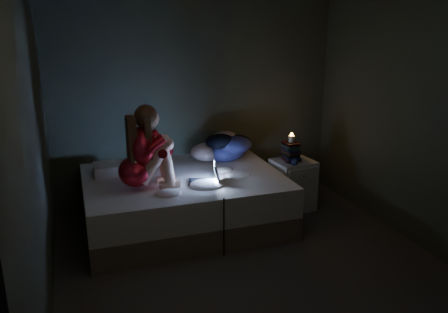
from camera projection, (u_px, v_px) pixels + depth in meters
name	position (u px, v px, depth m)	size (l,w,h in m)	color
floor	(253.00, 266.00, 4.36)	(3.60, 3.80, 0.02)	#3A3431
wall_back	(197.00, 99.00, 5.71)	(3.60, 0.02, 2.60)	#32362C
wall_front	(403.00, 222.00, 2.25)	(3.60, 0.02, 2.60)	#32362C
wall_left	(33.00, 152.00, 3.43)	(0.02, 3.80, 2.60)	#32362C
wall_right	(423.00, 120.00, 4.54)	(0.02, 3.80, 2.60)	#32362C
bed	(184.00, 200.00, 5.15)	(2.15, 1.61, 0.59)	beige
pillow	(113.00, 169.00, 5.11)	(0.41, 0.29, 0.12)	silver
woman	(134.00, 148.00, 4.55)	(0.54, 0.35, 0.87)	maroon
laptop	(204.00, 173.00, 4.80)	(0.33, 0.23, 0.23)	black
clothes_pile	(224.00, 145.00, 5.60)	(0.59, 0.48, 0.36)	navy
nightstand	(293.00, 185.00, 5.59)	(0.46, 0.41, 0.62)	silver
book_stack	(291.00, 151.00, 5.48)	(0.19, 0.25, 0.25)	black
candle	(292.00, 137.00, 5.43)	(0.07, 0.07, 0.08)	beige
phone	(290.00, 163.00, 5.39)	(0.07, 0.14, 0.01)	black
blue_orb	(293.00, 162.00, 5.33)	(0.08, 0.08, 0.08)	navy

